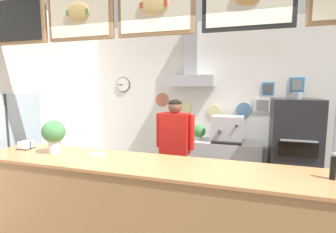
{
  "coord_description": "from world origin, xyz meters",
  "views": [
    {
      "loc": [
        0.9,
        -2.55,
        1.86
      ],
      "look_at": [
        -0.14,
        0.71,
        1.44
      ],
      "focal_mm": 27.28,
      "sensor_mm": 36.0,
      "label": 1
    }
  ],
  "objects": [
    {
      "name": "espresso_machine",
      "position": [
        0.56,
        1.89,
        1.11
      ],
      "size": [
        0.53,
        0.46,
        0.44
      ],
      "color": "silver",
      "rests_on": "back_prep_counter"
    },
    {
      "name": "left_wall_with_window",
      "position": [
        -2.27,
        0.0,
        1.52
      ],
      "size": [
        0.15,
        4.63,
        3.04
      ],
      "color": "white",
      "rests_on": "ground_plane"
    },
    {
      "name": "back_wall_assembly",
      "position": [
        -0.01,
        2.13,
        1.64
      ],
      "size": [
        4.54,
        2.57,
        3.04
      ],
      "color": "gray",
      "rests_on": "ground_plane"
    },
    {
      "name": "condiment_plate",
      "position": [
        -0.66,
        -0.19,
        1.1
      ],
      "size": [
        0.17,
        0.17,
        0.01
      ],
      "color": "white",
      "rests_on": "service_counter"
    },
    {
      "name": "service_counter",
      "position": [
        0.0,
        -0.29,
        0.55
      ],
      "size": [
        3.84,
        0.71,
        1.1
      ],
      "color": "#B77F4C",
      "rests_on": "ground_plane"
    },
    {
      "name": "potted_basil",
      "position": [
        -0.47,
        1.92,
        1.03
      ],
      "size": [
        0.2,
        0.2,
        0.24
      ],
      "color": "#9E563D",
      "rests_on": "back_prep_counter"
    },
    {
      "name": "potted_sage",
      "position": [
        0.06,
        1.89,
        1.03
      ],
      "size": [
        0.25,
        0.25,
        0.26
      ],
      "color": "beige",
      "rests_on": "back_prep_counter"
    },
    {
      "name": "basil_vase",
      "position": [
        -1.18,
        -0.26,
        1.31
      ],
      "size": [
        0.25,
        0.25,
        0.37
      ],
      "color": "silver",
      "rests_on": "service_counter"
    },
    {
      "name": "pizza_oven",
      "position": [
        1.58,
        1.69,
        0.83
      ],
      "size": [
        0.68,
        0.75,
        1.76
      ],
      "color": "#232326",
      "rests_on": "ground_plane"
    },
    {
      "name": "napkin_holder",
      "position": [
        -1.65,
        -0.21,
        1.14
      ],
      "size": [
        0.16,
        0.15,
        0.1
      ],
      "color": "#262628",
      "rests_on": "service_counter"
    },
    {
      "name": "pepper_grinder",
      "position": [
        1.57,
        -0.24,
        1.21
      ],
      "size": [
        0.05,
        0.05,
        0.23
      ],
      "color": "black",
      "rests_on": "service_counter"
    },
    {
      "name": "shop_worker",
      "position": [
        -0.09,
        0.88,
        0.9
      ],
      "size": [
        0.57,
        0.24,
        1.66
      ],
      "rotation": [
        0.0,
        0.0,
        3.09
      ],
      "color": "#232328",
      "rests_on": "ground_plane"
    },
    {
      "name": "back_prep_counter",
      "position": [
        0.23,
        1.92,
        0.44
      ],
      "size": [
        1.79,
        0.6,
        0.89
      ],
      "color": "#B7BABF",
      "rests_on": "ground_plane"
    }
  ]
}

